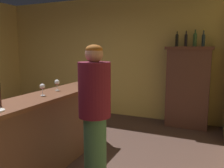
# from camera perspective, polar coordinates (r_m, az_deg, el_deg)

# --- Properties ---
(floor) EXTENTS (7.81, 7.81, 0.00)m
(floor) POSITION_cam_1_polar(r_m,az_deg,el_deg) (3.70, -23.89, -18.08)
(floor) COLOR #4C352D
(floor) RESTS_ON ground
(wall_back) EXTENTS (5.65, 0.12, 2.83)m
(wall_back) POSITION_cam_1_polar(r_m,az_deg,el_deg) (5.82, -1.91, 6.67)
(wall_back) COLOR tan
(wall_back) RESTS_ON ground
(bar_counter) EXTENTS (0.55, 3.19, 1.02)m
(bar_counter) POSITION_cam_1_polar(r_m,az_deg,el_deg) (3.12, -19.46, -12.69)
(bar_counter) COLOR brown
(bar_counter) RESTS_ON ground
(display_cabinet) EXTENTS (0.92, 0.44, 1.66)m
(display_cabinet) POSITION_cam_1_polar(r_m,az_deg,el_deg) (5.01, 18.18, -0.40)
(display_cabinet) COLOR #512F27
(display_cabinet) RESTS_ON ground
(wine_glass_front) EXTENTS (0.07, 0.07, 0.16)m
(wine_glass_front) POSITION_cam_1_polar(r_m,az_deg,el_deg) (3.47, -13.39, 0.29)
(wine_glass_front) COLOR white
(wine_glass_front) RESTS_ON bar_counter
(wine_glass_mid) EXTENTS (0.07, 0.07, 0.16)m
(wine_glass_mid) POSITION_cam_1_polar(r_m,az_deg,el_deg) (3.14, -16.78, -0.72)
(wine_glass_mid) COLOR white
(wine_glass_mid) RESTS_ON bar_counter
(display_bottle_left) EXTENTS (0.06, 0.06, 0.32)m
(display_bottle_left) POSITION_cam_1_polar(r_m,az_deg,el_deg) (4.99, 15.71, 10.49)
(display_bottle_left) COLOR black
(display_bottle_left) RESTS_ON display_cabinet
(display_bottle_midleft) EXTENTS (0.06, 0.06, 0.33)m
(display_bottle_midleft) POSITION_cam_1_polar(r_m,az_deg,el_deg) (4.96, 17.76, 10.41)
(display_bottle_midleft) COLOR black
(display_bottle_midleft) RESTS_ON display_cabinet
(display_bottle_center) EXTENTS (0.08, 0.08, 0.33)m
(display_bottle_center) POSITION_cam_1_polar(r_m,az_deg,el_deg) (4.95, 19.76, 10.39)
(display_bottle_center) COLOR #2A4727
(display_bottle_center) RESTS_ON display_cabinet
(display_bottle_midright) EXTENTS (0.06, 0.06, 0.33)m
(display_bottle_midright) POSITION_cam_1_polar(r_m,az_deg,el_deg) (4.94, 21.59, 10.20)
(display_bottle_midright) COLOR #1D2C33
(display_bottle_midright) RESTS_ON display_cabinet
(bartender) EXTENTS (0.37, 0.37, 1.67)m
(bartender) POSITION_cam_1_polar(r_m,az_deg,el_deg) (2.68, -4.27, -6.64)
(bartender) COLOR #3E684A
(bartender) RESTS_ON ground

